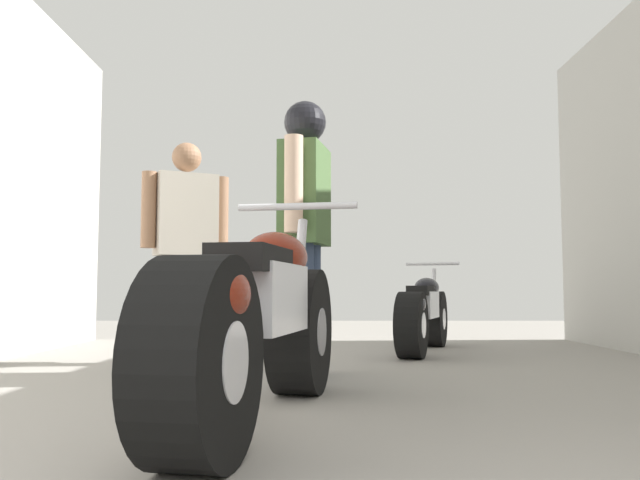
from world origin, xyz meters
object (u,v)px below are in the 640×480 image
motorcycle_black_naked (421,314)px  mechanic_with_helmet (303,210)px  mechanic_in_blue (184,237)px  motorcycle_maroon_cruiser (259,322)px

motorcycle_black_naked → mechanic_with_helmet: mechanic_with_helmet is taller
mechanic_in_blue → mechanic_with_helmet: size_ratio=0.94×
motorcycle_maroon_cruiser → motorcycle_black_naked: bearing=69.6°
motorcycle_maroon_cruiser → mechanic_in_blue: size_ratio=1.29×
mechanic_in_blue → mechanic_with_helmet: bearing=-39.0°
motorcycle_maroon_cruiser → mechanic_with_helmet: (0.15, 1.51, 0.66)m
mechanic_in_blue → mechanic_with_helmet: (0.94, -0.76, 0.12)m
motorcycle_maroon_cruiser → mechanic_with_helmet: 1.66m
motorcycle_maroon_cruiser → motorcycle_black_naked: size_ratio=1.25×
motorcycle_maroon_cruiser → mechanic_with_helmet: mechanic_with_helmet is taller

